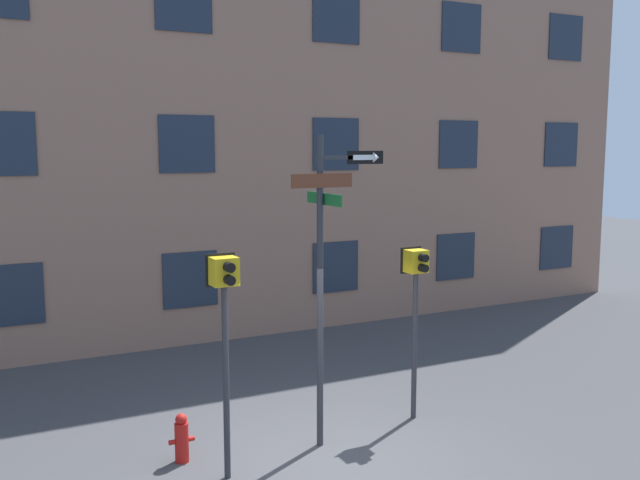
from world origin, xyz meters
TOP-DOWN VIEW (x-y plane):
  - ground_plane at (0.00, 0.00)m, footprint 60.00×60.00m
  - building_facade at (-0.00, 6.63)m, footprint 24.00×0.63m
  - street_sign_pole at (0.17, 0.59)m, footprint 1.42×0.98m
  - pedestrian_signal_left at (-1.40, 0.24)m, footprint 0.38×0.40m
  - pedestrian_signal_right at (1.82, 0.83)m, footprint 0.36×0.40m
  - fire_hydrant at (-1.78, 0.96)m, footprint 0.34×0.18m

SIDE VIEW (x-z plane):
  - ground_plane at x=0.00m, z-range 0.00..0.00m
  - fire_hydrant at x=-1.78m, z-range -0.01..0.65m
  - pedestrian_signal_right at x=1.82m, z-range 0.72..3.35m
  - pedestrian_signal_left at x=-1.40m, z-range 0.78..3.62m
  - street_sign_pole at x=0.17m, z-range 0.42..4.72m
  - building_facade at x=0.00m, z-range 0.00..11.15m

